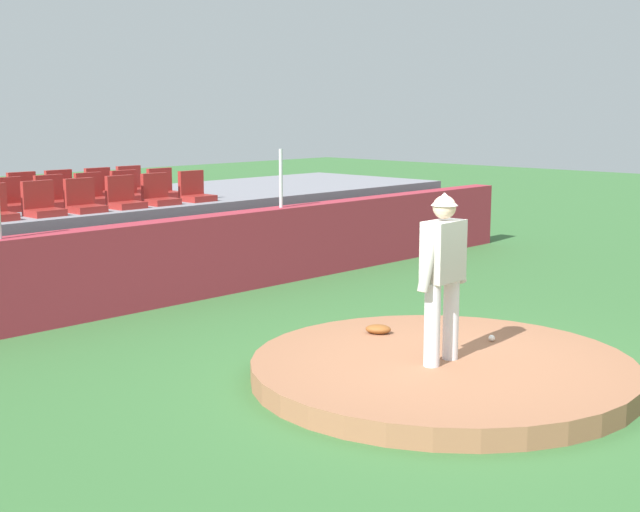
{
  "coord_description": "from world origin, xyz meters",
  "views": [
    {
      "loc": [
        -7.38,
        -5.28,
        2.85
      ],
      "look_at": [
        0.0,
        1.79,
        1.12
      ],
      "focal_mm": 49.5,
      "sensor_mm": 36.0,
      "label": 1
    }
  ],
  "objects_px": {
    "baseball": "(492,338)",
    "stadium_chair_10": "(127,191)",
    "stadium_chair_11": "(163,188)",
    "stadium_chair_17": "(132,185)",
    "stadium_chair_8": "(53,197)",
    "stadium_chair_7": "(10,200)",
    "stadium_chair_15": "(62,191)",
    "stadium_chair_1": "(42,205)",
    "pitcher": "(443,265)",
    "stadium_chair_14": "(25,193)",
    "stadium_chair_16": "(101,188)",
    "stadium_chair_2": "(83,202)",
    "stadium_chair_5": "(195,192)",
    "fielding_glove": "(378,329)",
    "stadium_chair_9": "(92,194)",
    "stadium_chair_4": "(159,195)",
    "stadium_chair_3": "(124,198)"
  },
  "relations": [
    {
      "from": "stadium_chair_4",
      "to": "stadium_chair_16",
      "type": "distance_m",
      "value": 1.76
    },
    {
      "from": "stadium_chair_7",
      "to": "stadium_chair_8",
      "type": "xyz_separation_m",
      "value": [
        0.69,
        -0.03,
        0.0
      ]
    },
    {
      "from": "pitcher",
      "to": "stadium_chair_15",
      "type": "distance_m",
      "value": 8.21
    },
    {
      "from": "stadium_chair_2",
      "to": "stadium_chair_15",
      "type": "bearing_deg",
      "value": -111.07
    },
    {
      "from": "stadium_chair_3",
      "to": "stadium_chair_10",
      "type": "xyz_separation_m",
      "value": [
        0.7,
        0.94,
        0.0
      ]
    },
    {
      "from": "stadium_chair_9",
      "to": "stadium_chair_10",
      "type": "height_order",
      "value": "same"
    },
    {
      "from": "stadium_chair_1",
      "to": "stadium_chair_16",
      "type": "bearing_deg",
      "value": -140.02
    },
    {
      "from": "stadium_chair_1",
      "to": "stadium_chair_15",
      "type": "height_order",
      "value": "same"
    },
    {
      "from": "stadium_chair_17",
      "to": "stadium_chair_14",
      "type": "bearing_deg",
      "value": 0.91
    },
    {
      "from": "stadium_chair_3",
      "to": "stadium_chair_14",
      "type": "distance_m",
      "value": 1.93
    },
    {
      "from": "stadium_chair_3",
      "to": "stadium_chair_14",
      "type": "relative_size",
      "value": 1.0
    },
    {
      "from": "stadium_chair_1",
      "to": "stadium_chair_4",
      "type": "relative_size",
      "value": 1.0
    },
    {
      "from": "pitcher",
      "to": "stadium_chair_10",
      "type": "height_order",
      "value": "pitcher"
    },
    {
      "from": "stadium_chair_3",
      "to": "stadium_chair_16",
      "type": "xyz_separation_m",
      "value": [
        0.73,
        1.79,
        0.0
      ]
    },
    {
      "from": "stadium_chair_7",
      "to": "stadium_chair_15",
      "type": "relative_size",
      "value": 1.0
    },
    {
      "from": "baseball",
      "to": "stadium_chair_10",
      "type": "relative_size",
      "value": 0.15
    },
    {
      "from": "stadium_chair_1",
      "to": "stadium_chair_7",
      "type": "distance_m",
      "value": 0.92
    },
    {
      "from": "baseball",
      "to": "pitcher",
      "type": "bearing_deg",
      "value": -175.81
    },
    {
      "from": "stadium_chair_3",
      "to": "stadium_chair_7",
      "type": "height_order",
      "value": "same"
    },
    {
      "from": "stadium_chair_17",
      "to": "baseball",
      "type": "bearing_deg",
      "value": 84.64
    },
    {
      "from": "stadium_chair_5",
      "to": "stadium_chair_7",
      "type": "distance_m",
      "value": 2.96
    },
    {
      "from": "stadium_chair_15",
      "to": "pitcher",
      "type": "bearing_deg",
      "value": 87.04
    },
    {
      "from": "pitcher",
      "to": "stadium_chair_15",
      "type": "bearing_deg",
      "value": 84.39
    },
    {
      "from": "stadium_chair_1",
      "to": "stadium_chair_17",
      "type": "relative_size",
      "value": 1.0
    },
    {
      "from": "stadium_chair_2",
      "to": "stadium_chair_5",
      "type": "xyz_separation_m",
      "value": [
        2.14,
        0.05,
        0.0
      ]
    },
    {
      "from": "stadium_chair_14",
      "to": "stadium_chair_7",
      "type": "bearing_deg",
      "value": 50.83
    },
    {
      "from": "stadium_chair_17",
      "to": "stadium_chair_8",
      "type": "bearing_deg",
      "value": 23.61
    },
    {
      "from": "stadium_chair_8",
      "to": "stadium_chair_14",
      "type": "distance_m",
      "value": 0.89
    },
    {
      "from": "fielding_glove",
      "to": "stadium_chair_2",
      "type": "distance_m",
      "value": 5.33
    },
    {
      "from": "stadium_chair_4",
      "to": "stadium_chair_15",
      "type": "distance_m",
      "value": 1.9
    },
    {
      "from": "stadium_chair_5",
      "to": "stadium_chair_16",
      "type": "height_order",
      "value": "same"
    },
    {
      "from": "stadium_chair_7",
      "to": "stadium_chair_11",
      "type": "distance_m",
      "value": 2.81
    },
    {
      "from": "stadium_chair_7",
      "to": "stadium_chair_11",
      "type": "height_order",
      "value": "same"
    },
    {
      "from": "stadium_chair_11",
      "to": "stadium_chair_17",
      "type": "bearing_deg",
      "value": -88.99
    },
    {
      "from": "stadium_chair_10",
      "to": "stadium_chair_8",
      "type": "bearing_deg",
      "value": 0.97
    },
    {
      "from": "stadium_chair_4",
      "to": "stadium_chair_11",
      "type": "xyz_separation_m",
      "value": [
        0.74,
        0.89,
        0.0
      ]
    },
    {
      "from": "stadium_chair_11",
      "to": "stadium_chair_9",
      "type": "bearing_deg",
      "value": 0.83
    },
    {
      "from": "stadium_chair_15",
      "to": "stadium_chair_5",
      "type": "bearing_deg",
      "value": 129.24
    },
    {
      "from": "fielding_glove",
      "to": "stadium_chair_9",
      "type": "bearing_deg",
      "value": -32.9
    },
    {
      "from": "pitcher",
      "to": "stadium_chair_15",
      "type": "height_order",
      "value": "pitcher"
    },
    {
      "from": "baseball",
      "to": "stadium_chair_17",
      "type": "relative_size",
      "value": 0.15
    },
    {
      "from": "stadium_chair_8",
      "to": "stadium_chair_4",
      "type": "bearing_deg",
      "value": 147.33
    },
    {
      "from": "stadium_chair_14",
      "to": "stadium_chair_16",
      "type": "relative_size",
      "value": 1.0
    },
    {
      "from": "pitcher",
      "to": "stadium_chair_17",
      "type": "distance_m",
      "value": 8.43
    },
    {
      "from": "stadium_chair_2",
      "to": "stadium_chair_4",
      "type": "relative_size",
      "value": 1.0
    },
    {
      "from": "stadium_chair_4",
      "to": "stadium_chair_2",
      "type": "bearing_deg",
      "value": 1.66
    },
    {
      "from": "pitcher",
      "to": "stadium_chair_4",
      "type": "bearing_deg",
      "value": 77.45
    },
    {
      "from": "stadium_chair_4",
      "to": "stadium_chair_10",
      "type": "xyz_separation_m",
      "value": [
        0.02,
        0.91,
        0.0
      ]
    },
    {
      "from": "stadium_chair_8",
      "to": "baseball",
      "type": "bearing_deg",
      "value": 100.5
    },
    {
      "from": "stadium_chair_7",
      "to": "stadium_chair_14",
      "type": "bearing_deg",
      "value": -129.17
    }
  ]
}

